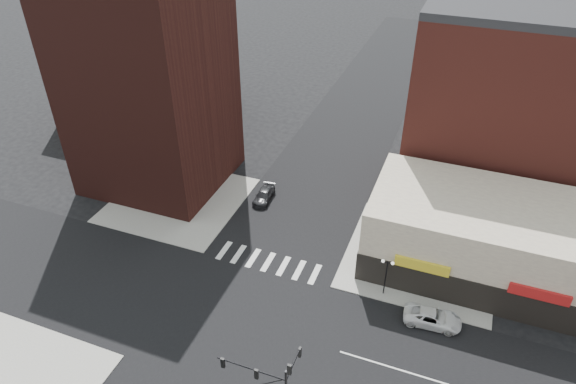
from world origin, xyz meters
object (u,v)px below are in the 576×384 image
(white_suv, at_px, (433,318))
(dark_sedan_north, at_px, (264,195))
(street_lamp_ne, at_px, (387,269))
(traffic_signal, at_px, (275,381))

(white_suv, height_order, dark_sedan_north, white_suv)
(street_lamp_ne, distance_m, dark_sedan_north, 19.91)
(traffic_signal, xyz_separation_m, dark_sedan_north, (-12.08, 26.12, -4.32))
(white_suv, distance_m, dark_sedan_north, 24.94)
(traffic_signal, height_order, dark_sedan_north, traffic_signal)
(traffic_signal, distance_m, dark_sedan_north, 29.10)
(street_lamp_ne, distance_m, white_suv, 5.85)
(street_lamp_ne, bearing_deg, traffic_signal, -106.75)
(dark_sedan_north, bearing_deg, traffic_signal, -68.66)
(street_lamp_ne, height_order, dark_sedan_north, street_lamp_ne)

